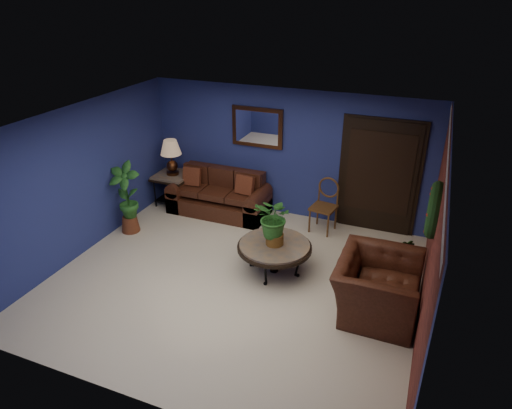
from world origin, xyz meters
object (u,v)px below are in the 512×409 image
at_px(sofa, 221,198).
at_px(end_table, 173,181).
at_px(table_lamp, 171,153).
at_px(armchair, 377,287).
at_px(coffee_table, 274,247).
at_px(side_chair, 325,202).

distance_m(sofa, end_table, 1.08).
relative_size(table_lamp, armchair, 0.55).
xyz_separation_m(sofa, end_table, (-1.06, -0.02, 0.22)).
relative_size(coffee_table, side_chair, 1.17).
height_order(end_table, table_lamp, table_lamp).
bearing_deg(armchair, sofa, 59.64).
relative_size(table_lamp, side_chair, 0.70).
distance_m(end_table, side_chair, 3.19).
xyz_separation_m(end_table, armchair, (4.45, -2.01, -0.10)).
relative_size(end_table, armchair, 0.57).
xyz_separation_m(coffee_table, end_table, (-2.79, 1.60, 0.06)).
distance_m(coffee_table, table_lamp, 3.29).
distance_m(sofa, table_lamp, 1.34).
bearing_deg(table_lamp, side_chair, 1.32).
xyz_separation_m(coffee_table, side_chair, (0.39, 1.67, 0.12)).
bearing_deg(table_lamp, coffee_table, -29.76).
bearing_deg(end_table, armchair, -24.26).
bearing_deg(end_table, table_lamp, 0.00).
height_order(table_lamp, armchair, table_lamp).
bearing_deg(armchair, end_table, 66.30).
xyz_separation_m(end_table, side_chair, (3.19, 0.07, 0.06)).
bearing_deg(sofa, side_chair, 1.32).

